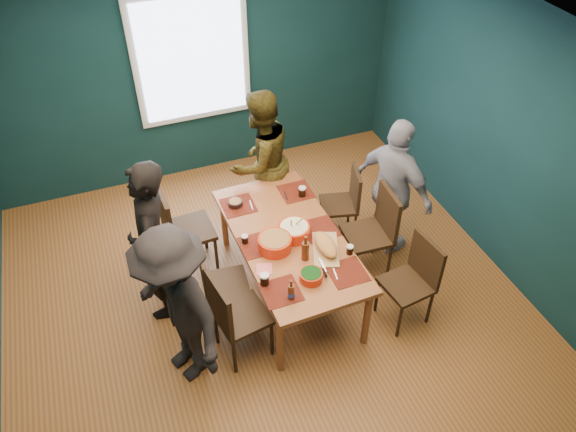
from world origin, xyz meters
name	(u,v)px	position (x,y,z in m)	size (l,w,h in m)	color
room	(252,180)	(0.00, 0.27, 1.37)	(5.01, 5.01, 2.71)	#975C2B
dining_table	(289,242)	(0.29, 0.10, 0.66)	(1.01, 1.93, 0.72)	brown
chair_left_far	(179,225)	(-0.64, 0.78, 0.61)	(0.49, 0.49, 1.04)	black
chair_left_mid	(216,280)	(-0.48, -0.02, 0.54)	(0.46, 0.46, 0.92)	black
chair_left_near	(232,313)	(-0.46, -0.46, 0.56)	(0.51, 0.51, 0.97)	black
chair_right_far	(346,198)	(1.18, 0.68, 0.50)	(0.47, 0.47, 0.85)	black
chair_right_mid	(377,226)	(1.23, 0.08, 0.58)	(0.47, 0.47, 0.99)	black
chair_right_near	(415,275)	(1.27, -0.62, 0.54)	(0.47, 0.47, 0.92)	black
person_far_left	(153,243)	(-0.95, 0.34, 0.85)	(0.62, 0.41, 1.71)	black
person_back	(260,161)	(0.39, 1.24, 0.83)	(0.80, 0.63, 1.65)	black
person_right	(394,189)	(1.52, 0.31, 0.80)	(0.94, 0.39, 1.60)	white
person_near_left	(176,308)	(-0.91, -0.46, 0.82)	(1.06, 0.61, 1.64)	black
bowl_salad	(275,243)	(0.11, 0.00, 0.79)	(0.32, 0.32, 0.13)	red
bowl_dumpling	(294,230)	(0.34, 0.10, 0.79)	(0.30, 0.30, 0.28)	red
bowl_herbs	(311,276)	(0.27, -0.48, 0.77)	(0.21, 0.21, 0.09)	red
cutting_board	(326,246)	(0.54, -0.19, 0.78)	(0.38, 0.60, 0.13)	tan
small_bowl	(235,203)	(-0.05, 0.73, 0.76)	(0.15, 0.15, 0.06)	black
beer_bottle_a	(291,292)	(0.03, -0.62, 0.80)	(0.06, 0.06, 0.22)	#4C210D
beer_bottle_b	(305,250)	(0.32, -0.22, 0.83)	(0.07, 0.07, 0.27)	#4C210D
cola_glass_a	(264,279)	(-0.13, -0.38, 0.79)	(0.08, 0.08, 0.12)	black
cola_glass_b	(350,249)	(0.73, -0.31, 0.77)	(0.07, 0.07, 0.09)	black
cola_glass_c	(302,191)	(0.64, 0.64, 0.78)	(0.08, 0.08, 0.11)	black
cola_glass_d	(245,239)	(-0.13, 0.17, 0.77)	(0.06, 0.06, 0.09)	black
napkin_a	(319,225)	(0.62, 0.15, 0.73)	(0.12, 0.12, 0.00)	#E8626D
napkin_b	(264,269)	(-0.07, -0.21, 0.73)	(0.14, 0.14, 0.00)	#E8626D
napkin_c	(356,278)	(0.65, -0.61, 0.73)	(0.14, 0.14, 0.00)	#E8626D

